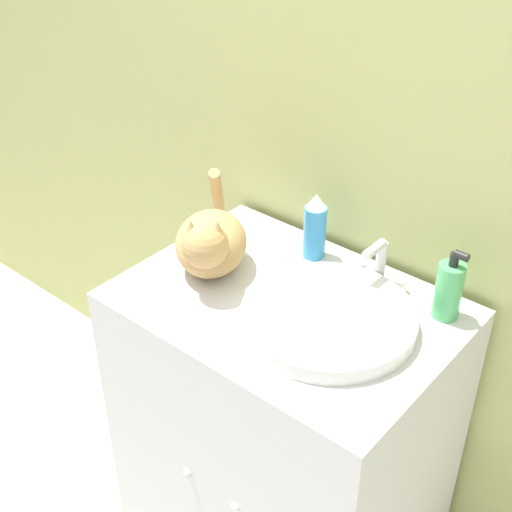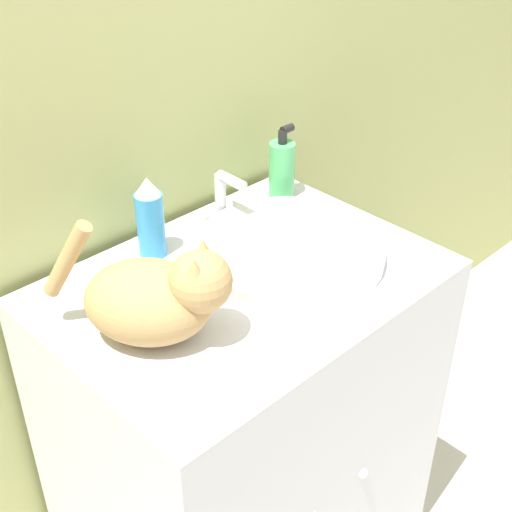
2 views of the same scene
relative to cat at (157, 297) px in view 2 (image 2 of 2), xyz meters
The scene contains 7 objects.
wall_back 0.51m from the cat, 57.27° to the left, with size 6.00×0.05×2.50m.
vanity_cabinet 0.55m from the cat, ahead, with size 0.74×0.55×0.85m.
sink_basin 0.34m from the cat, ahead, with size 0.38×0.38×0.04m.
faucet 0.39m from the cat, 32.10° to the left, with size 0.14×0.09×0.12m.
cat is the anchor object (origin of this frame).
soap_bottle 0.55m from the cat, 21.90° to the left, with size 0.06×0.06×0.17m.
spray_bottle 0.26m from the cat, 55.44° to the left, with size 0.06×0.06×0.17m.
Camera 2 is at (-0.75, -0.55, 1.63)m, focal length 50.00 mm.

